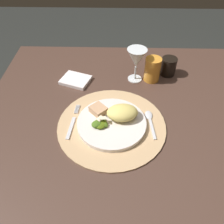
% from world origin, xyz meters
% --- Properties ---
extents(ground_plane, '(6.00, 6.00, 0.00)m').
position_xyz_m(ground_plane, '(0.00, 0.00, 0.00)').
color(ground_plane, '#262826').
extents(dining_table, '(1.13, 0.99, 0.73)m').
position_xyz_m(dining_table, '(0.00, 0.00, 0.55)').
color(dining_table, '#483127').
rests_on(dining_table, ground).
extents(placemat, '(0.39, 0.39, 0.01)m').
position_xyz_m(placemat, '(-0.06, -0.07, 0.74)').
color(placemat, tan).
rests_on(placemat, dining_table).
extents(dinner_plate, '(0.25, 0.25, 0.02)m').
position_xyz_m(dinner_plate, '(-0.06, -0.07, 0.75)').
color(dinner_plate, silver).
rests_on(dinner_plate, placemat).
extents(pasta_serving, '(0.12, 0.09, 0.05)m').
position_xyz_m(pasta_serving, '(-0.03, -0.04, 0.78)').
color(pasta_serving, '#E6CF6D').
rests_on(pasta_serving, dinner_plate).
extents(salad_greens, '(0.07, 0.06, 0.03)m').
position_xyz_m(salad_greens, '(-0.10, -0.08, 0.76)').
color(salad_greens, '#47691C').
rests_on(salad_greens, dinner_plate).
extents(bread_piece, '(0.07, 0.07, 0.02)m').
position_xyz_m(bread_piece, '(-0.11, -0.02, 0.77)').
color(bread_piece, tan).
rests_on(bread_piece, dinner_plate).
extents(fork, '(0.03, 0.17, 0.00)m').
position_xyz_m(fork, '(-0.20, -0.06, 0.74)').
color(fork, silver).
rests_on(fork, placemat).
extents(spoon, '(0.03, 0.14, 0.01)m').
position_xyz_m(spoon, '(0.08, -0.04, 0.74)').
color(spoon, silver).
rests_on(spoon, placemat).
extents(napkin, '(0.15, 0.13, 0.01)m').
position_xyz_m(napkin, '(-0.23, 0.19, 0.74)').
color(napkin, white).
rests_on(napkin, dining_table).
extents(wine_glass, '(0.08, 0.08, 0.15)m').
position_xyz_m(wine_glass, '(0.03, 0.22, 0.84)').
color(wine_glass, silver).
rests_on(wine_glass, dining_table).
extents(amber_tumbler, '(0.07, 0.07, 0.11)m').
position_xyz_m(amber_tumbler, '(0.11, 0.22, 0.79)').
color(amber_tumbler, orange).
rests_on(amber_tumbler, dining_table).
extents(dark_tumbler, '(0.07, 0.07, 0.08)m').
position_xyz_m(dark_tumbler, '(0.18, 0.26, 0.77)').
color(dark_tumbler, black).
rests_on(dark_tumbler, dining_table).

